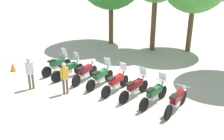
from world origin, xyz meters
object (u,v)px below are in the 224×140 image
Objects in this scene: motorcycle_3 at (100,77)px; motorcycle_7 at (177,100)px; person_0 at (30,71)px; traffic_cone at (13,67)px; motorcycle_2 at (85,72)px; motorcycle_1 at (68,69)px; person_1 at (65,76)px; motorcycle_4 at (116,82)px; motorcycle_5 at (135,87)px; motorcycle_0 at (57,65)px; motorcycle_6 at (154,94)px.

motorcycle_3 is 1.00× the size of motorcycle_7.
person_0 is 3.05× the size of traffic_cone.
motorcycle_2 and motorcycle_7 have the same top height.
person_1 reaches higher than motorcycle_1.
person_0 is at bearing 121.52° from motorcycle_4.
motorcycle_3 is 2.09m from motorcycle_5.
motorcycle_0 is 5.21m from motorcycle_5.
motorcycle_2 is at bearing 86.60° from person_0.
motorcycle_4 is at bearing -90.89° from motorcycle_0.
person_1 is (-5.06, -1.34, 0.43)m from motorcycle_7.
motorcycle_4 is at bearing 61.61° from person_0.
motorcycle_4 is 1.31× the size of person_0.
motorcycle_2 is at bearing 89.00° from motorcycle_3.
motorcycle_0 is 1.06m from motorcycle_1.
motorcycle_7 is at bearing -82.04° from motorcycle_1.
motorcycle_5 is 5.22m from person_0.
person_0 is at bearing 130.81° from motorcycle_3.
motorcycle_2 is 5.21m from motorcycle_7.
motorcycle_0 is 2.08m from motorcycle_2.
motorcycle_1 is 4.16m from motorcycle_5.
motorcycle_7 is (6.23, -0.20, -0.01)m from motorcycle_1.
motorcycle_2 is (2.08, -0.03, -0.01)m from motorcycle_0.
motorcycle_7 is (7.28, -0.40, -0.01)m from motorcycle_0.
person_0 reaches higher than motorcycle_5.
motorcycle_6 is at bearing 48.80° from person_1.
person_1 reaches higher than traffic_cone.
motorcycle_0 is at bearing 88.79° from motorcycle_1.
motorcycle_6 is at bearing -97.31° from motorcycle_2.
motorcycle_4 is 3.99× the size of traffic_cone.
motorcycle_0 reaches higher than traffic_cone.
motorcycle_3 is 3.14m from motorcycle_6.
motorcycle_4 is at bearing -98.72° from motorcycle_2.
motorcycle_0 is 1.00× the size of motorcycle_4.
motorcycle_2 is at bearing 124.55° from person_1.
motorcycle_4 is 1.00× the size of motorcycle_7.
person_1 reaches higher than motorcycle_7.
motorcycle_5 is (3.13, -0.24, 0.01)m from motorcycle_2.
motorcycle_3 is at bearing 88.72° from motorcycle_7.
motorcycle_1 is 1.00× the size of motorcycle_6.
traffic_cone is at bearing 120.35° from motorcycle_0.
person_1 is at bearing 49.64° from person_0.
motorcycle_3 and motorcycle_5 have the same top height.
traffic_cone is (-9.66, -0.85, -0.23)m from motorcycle_7.
motorcycle_0 and motorcycle_4 have the same top height.
motorcycle_3 is at bearing 91.35° from person_1.
person_0 is (0.40, -2.27, 0.46)m from motorcycle_0.
motorcycle_1 is 3.59m from traffic_cone.
motorcycle_2 is at bearing 92.82° from motorcycle_6.
motorcycle_2 is 1.31× the size of person_0.
motorcycle_3 and motorcycle_6 have the same top height.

